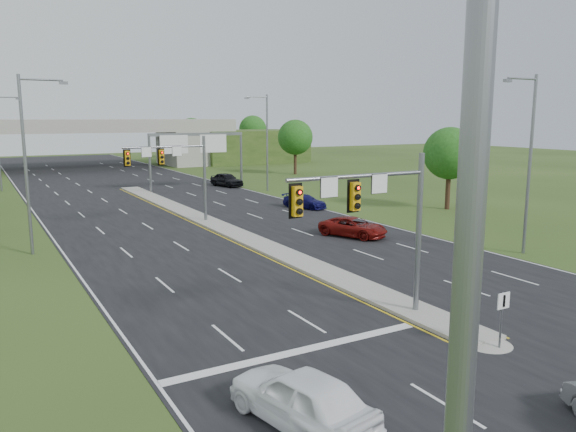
{
  "coord_description": "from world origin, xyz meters",
  "views": [
    {
      "loc": [
        -16.42,
        -17.65,
        8.47
      ],
      "look_at": [
        -1.15,
        9.3,
        3.0
      ],
      "focal_mm": 35.0,
      "sensor_mm": 36.0,
      "label": 1
    }
  ],
  "objects_px": {
    "signal_mast_far": "(178,166)",
    "keep_right_sign": "(502,311)",
    "car_white": "(301,397)",
    "car_far_c": "(227,180)",
    "car_far_a": "(353,227)",
    "overpass": "(83,147)",
    "signal_mast_near": "(379,211)",
    "car_far_b": "(305,201)",
    "sign_gantry": "(196,145)"
  },
  "relations": [
    {
      "from": "signal_mast_far",
      "to": "keep_right_sign",
      "type": "distance_m",
      "value": 29.71
    },
    {
      "from": "keep_right_sign",
      "to": "car_white",
      "type": "bearing_deg",
      "value": -175.08
    },
    {
      "from": "keep_right_sign",
      "to": "car_far_c",
      "type": "xyz_separation_m",
      "value": [
        11.0,
        50.67,
        -0.66
      ]
    },
    {
      "from": "signal_mast_far",
      "to": "car_far_a",
      "type": "distance_m",
      "value": 14.69
    },
    {
      "from": "car_far_a",
      "to": "car_white",
      "type": "bearing_deg",
      "value": -153.78
    },
    {
      "from": "signal_mast_far",
      "to": "keep_right_sign",
      "type": "height_order",
      "value": "signal_mast_far"
    },
    {
      "from": "signal_mast_far",
      "to": "overpass",
      "type": "relative_size",
      "value": 0.09
    },
    {
      "from": "signal_mast_near",
      "to": "car_white",
      "type": "bearing_deg",
      "value": -142.18
    },
    {
      "from": "signal_mast_far",
      "to": "car_far_c",
      "type": "bearing_deg",
      "value": 57.98
    },
    {
      "from": "signal_mast_far",
      "to": "car_far_b",
      "type": "xyz_separation_m",
      "value": [
        12.96,
        2.06,
        -4.07
      ]
    },
    {
      "from": "overpass",
      "to": "car_far_b",
      "type": "xyz_separation_m",
      "value": [
        10.7,
        -53.02,
        -2.89
      ]
    },
    {
      "from": "signal_mast_near",
      "to": "car_far_c",
      "type": "distance_m",
      "value": 48.23
    },
    {
      "from": "signal_mast_near",
      "to": "car_far_c",
      "type": "bearing_deg",
      "value": 73.99
    },
    {
      "from": "signal_mast_far",
      "to": "sign_gantry",
      "type": "xyz_separation_m",
      "value": [
        8.95,
        19.99,
        0.51
      ]
    },
    {
      "from": "signal_mast_far",
      "to": "car_far_c",
      "type": "xyz_separation_m",
      "value": [
        13.26,
        21.21,
        -3.87
      ]
    },
    {
      "from": "overpass",
      "to": "car_far_a",
      "type": "height_order",
      "value": "overpass"
    },
    {
      "from": "keep_right_sign",
      "to": "sign_gantry",
      "type": "bearing_deg",
      "value": 82.3
    },
    {
      "from": "sign_gantry",
      "to": "car_far_a",
      "type": "xyz_separation_m",
      "value": [
        0.42,
        -30.58,
        -4.53
      ]
    },
    {
      "from": "signal_mast_near",
      "to": "car_white",
      "type": "distance_m",
      "value": 9.37
    },
    {
      "from": "keep_right_sign",
      "to": "car_white",
      "type": "relative_size",
      "value": 0.46
    },
    {
      "from": "signal_mast_near",
      "to": "sign_gantry",
      "type": "height_order",
      "value": "signal_mast_near"
    },
    {
      "from": "keep_right_sign",
      "to": "overpass",
      "type": "relative_size",
      "value": 0.03
    },
    {
      "from": "signal_mast_near",
      "to": "car_white",
      "type": "height_order",
      "value": "signal_mast_near"
    },
    {
      "from": "signal_mast_near",
      "to": "sign_gantry",
      "type": "xyz_separation_m",
      "value": [
        8.95,
        44.99,
        0.51
      ]
    },
    {
      "from": "car_white",
      "to": "car_far_b",
      "type": "bearing_deg",
      "value": -133.02
    },
    {
      "from": "signal_mast_near",
      "to": "car_white",
      "type": "xyz_separation_m",
      "value": [
        -6.74,
        -5.23,
        -3.88
      ]
    },
    {
      "from": "car_far_c",
      "to": "signal_mast_far",
      "type": "bearing_deg",
      "value": -134.79
    },
    {
      "from": "overpass",
      "to": "car_far_c",
      "type": "height_order",
      "value": "overpass"
    },
    {
      "from": "overpass",
      "to": "car_far_a",
      "type": "xyz_separation_m",
      "value": [
        7.1,
        -65.65,
        -2.84
      ]
    },
    {
      "from": "car_far_a",
      "to": "car_far_c",
      "type": "height_order",
      "value": "car_far_c"
    },
    {
      "from": "car_white",
      "to": "car_far_b",
      "type": "xyz_separation_m",
      "value": [
        19.7,
        32.29,
        -0.18
      ]
    },
    {
      "from": "car_white",
      "to": "car_far_c",
      "type": "distance_m",
      "value": 55.19
    },
    {
      "from": "car_far_b",
      "to": "car_far_c",
      "type": "bearing_deg",
      "value": 65.67
    },
    {
      "from": "signal_mast_near",
      "to": "signal_mast_far",
      "type": "relative_size",
      "value": 1.0
    },
    {
      "from": "sign_gantry",
      "to": "car_far_c",
      "type": "xyz_separation_m",
      "value": [
        4.32,
        1.22,
        -4.38
      ]
    },
    {
      "from": "overpass",
      "to": "car_white",
      "type": "xyz_separation_m",
      "value": [
        -9.0,
        -85.3,
        -2.71
      ]
    },
    {
      "from": "overpass",
      "to": "car_far_b",
      "type": "bearing_deg",
      "value": -78.59
    },
    {
      "from": "signal_mast_near",
      "to": "signal_mast_far",
      "type": "bearing_deg",
      "value": 90.0
    },
    {
      "from": "signal_mast_near",
      "to": "keep_right_sign",
      "type": "height_order",
      "value": "signal_mast_near"
    },
    {
      "from": "car_white",
      "to": "signal_mast_near",
      "type": "bearing_deg",
      "value": -153.81
    },
    {
      "from": "signal_mast_far",
      "to": "car_white",
      "type": "relative_size",
      "value": 1.45
    },
    {
      "from": "signal_mast_near",
      "to": "signal_mast_far",
      "type": "xyz_separation_m",
      "value": [
        0.0,
        25.0,
        0.0
      ]
    },
    {
      "from": "sign_gantry",
      "to": "car_white",
      "type": "relative_size",
      "value": 2.4
    },
    {
      "from": "sign_gantry",
      "to": "car_far_c",
      "type": "height_order",
      "value": "sign_gantry"
    },
    {
      "from": "signal_mast_near",
      "to": "car_far_b",
      "type": "distance_m",
      "value": 30.28
    },
    {
      "from": "overpass",
      "to": "car_white",
      "type": "distance_m",
      "value": 85.82
    },
    {
      "from": "keep_right_sign",
      "to": "car_far_a",
      "type": "height_order",
      "value": "keep_right_sign"
    },
    {
      "from": "car_white",
      "to": "car_far_b",
      "type": "relative_size",
      "value": 1.09
    },
    {
      "from": "signal_mast_near",
      "to": "overpass",
      "type": "height_order",
      "value": "overpass"
    },
    {
      "from": "signal_mast_far",
      "to": "overpass",
      "type": "xyz_separation_m",
      "value": [
        2.26,
        55.07,
        -1.17
      ]
    }
  ]
}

